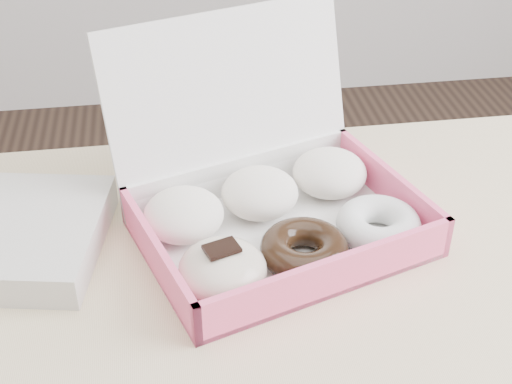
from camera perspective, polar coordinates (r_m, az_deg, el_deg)
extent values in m
cube|color=tan|center=(0.75, 1.40, -12.21)|extent=(1.20, 0.80, 0.04)
cube|color=white|center=(0.85, 1.98, -3.59)|extent=(0.37, 0.32, 0.01)
cube|color=#FF5988|center=(0.76, 6.03, -6.85)|extent=(0.30, 0.11, 0.05)
cube|color=white|center=(0.92, -1.31, 1.41)|extent=(0.30, 0.11, 0.05)
cube|color=#FF5988|center=(0.79, -7.91, -5.34)|extent=(0.08, 0.22, 0.05)
cube|color=#FF5988|center=(0.91, 10.59, 0.33)|extent=(0.08, 0.22, 0.05)
cube|color=white|center=(0.89, -2.03, 6.97)|extent=(0.32, 0.17, 0.22)
ellipsoid|color=white|center=(0.84, -5.80, -1.81)|extent=(0.12, 0.12, 0.05)
ellipsoid|color=white|center=(0.87, 0.31, -0.06)|extent=(0.12, 0.12, 0.05)
ellipsoid|color=white|center=(0.91, 5.91, 1.54)|extent=(0.12, 0.12, 0.05)
ellipsoid|color=beige|center=(0.76, -2.70, -6.22)|extent=(0.12, 0.12, 0.05)
cube|color=black|center=(0.74, -2.76, -4.54)|extent=(0.04, 0.04, 0.00)
torus|color=black|center=(0.80, 3.87, -4.60)|extent=(0.13, 0.13, 0.03)
torus|color=white|center=(0.85, 9.76, -2.61)|extent=(0.13, 0.13, 0.03)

